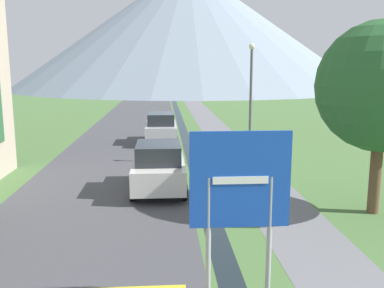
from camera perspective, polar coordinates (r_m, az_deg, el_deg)
ground_plane at (r=23.98m, az=-3.29°, el=-0.66°), size 160.00×160.00×0.00m
road at (r=33.93m, az=-7.70°, el=2.51°), size 6.40×60.00×0.01m
footpath at (r=34.06m, az=2.60°, el=2.62°), size 2.20×60.00×0.01m
drainage_channel at (r=33.88m, az=-1.44°, el=2.58°), size 0.60×60.00×0.00m
mountain_distant at (r=93.63m, az=-0.58°, el=15.29°), size 72.66×72.66×25.36m
road_sign at (r=8.05m, az=6.41°, el=-6.65°), size 1.89×0.11×3.41m
parked_car_near at (r=15.79m, az=-4.46°, el=-3.09°), size 1.97×3.84×1.82m
parked_car_far at (r=25.83m, az=-4.14°, el=2.17°), size 1.91×4.10×1.82m
streetlamp at (r=19.82m, az=7.84°, el=6.52°), size 0.28×0.28×5.58m
tree_by_path at (r=14.16m, az=24.04°, el=7.00°), size 3.97×3.97×5.96m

